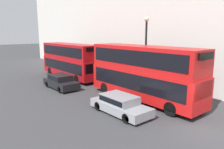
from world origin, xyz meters
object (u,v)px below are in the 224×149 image
bus_leading (143,71)px  car_hatchback (61,81)px  bus_second_in_queue (70,59)px  car_dark_sedan (120,104)px  pedestrian (140,80)px

bus_leading → car_hatchback: bearing=113.5°
bus_leading → car_hatchback: size_ratio=2.38×
bus_leading → bus_second_in_queue: (0.00, 11.90, -0.17)m
car_dark_sedan → car_hatchback: bearing=90.0°
bus_leading → car_dark_sedan: size_ratio=2.24×
pedestrian → car_hatchback: bearing=142.6°
bus_leading → car_hatchback: (-3.40, 7.84, -1.72)m
pedestrian → car_dark_sedan: bearing=-147.6°
bus_leading → pedestrian: bus_leading is taller
car_dark_sedan → pedestrian: bearing=32.4°
car_hatchback → pedestrian: pedestrian is taller
bus_second_in_queue → bus_leading: bearing=-90.0°
bus_second_in_queue → car_hatchback: (-3.40, -4.06, -1.55)m
car_dark_sedan → pedestrian: (6.31, 4.01, 0.11)m
car_dark_sedan → pedestrian: pedestrian is taller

